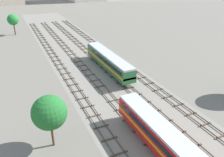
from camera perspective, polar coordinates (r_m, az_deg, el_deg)
ground_plane at (r=48.96m, az=-1.90°, el=0.18°), size 480.00×480.00×0.00m
ballast_bed at (r=48.96m, az=-1.90°, el=0.19°), size 18.26×176.00×0.01m
track_far_left at (r=47.77m, az=-10.27°, el=-0.73°), size 2.40×126.00×0.29m
track_left at (r=48.98m, az=-4.92°, el=0.28°), size 2.40×126.00×0.29m
track_centre_left at (r=50.60m, az=0.14°, el=1.24°), size 2.40×126.00×0.29m
track_centre at (r=52.61m, az=4.84°, el=2.13°), size 2.40×126.00×0.29m
passenger_coach_left_near at (r=27.90m, az=15.14°, el=-16.56°), size 2.96×22.00×3.80m
diesel_railcar_centre_left_mid at (r=51.48m, az=-0.87°, el=4.64°), size 2.96×20.50×3.80m
lineside_tree_0 at (r=88.96m, az=-23.57°, el=13.33°), size 3.81×3.81×7.25m
lineside_tree_1 at (r=29.27m, az=-15.42°, el=-8.25°), size 4.42×4.42×7.32m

